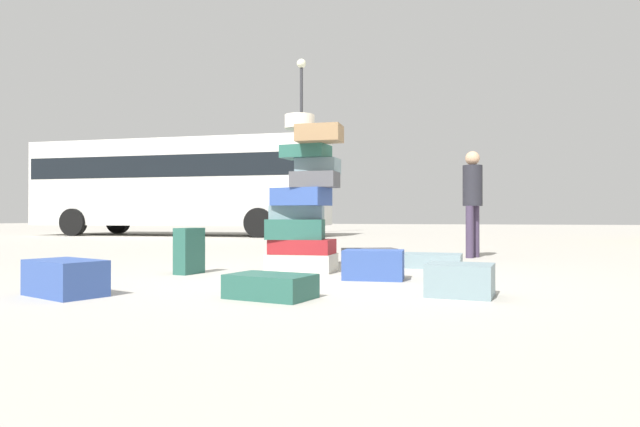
{
  "coord_description": "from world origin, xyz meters",
  "views": [
    {
      "loc": [
        1.57,
        -5.47,
        0.64
      ],
      "look_at": [
        -0.26,
        1.34,
        0.68
      ],
      "focal_mm": 30.26,
      "sensor_mm": 36.0,
      "label": 1
    }
  ],
  "objects": [
    {
      "name": "suitcase_navy_behind_tower",
      "position": [
        -1.54,
        -1.81,
        0.14
      ],
      "size": [
        0.76,
        0.61,
        0.29
      ],
      "primitive_type": "cube",
      "rotation": [
        0.0,
        0.0,
        -0.37
      ],
      "color": "#334F99",
      "rests_on": "ground"
    },
    {
      "name": "suitcase_navy_upright_blue",
      "position": [
        0.67,
        -0.04,
        0.15
      ],
      "size": [
        0.62,
        0.41,
        0.3
      ],
      "primitive_type": "cube",
      "rotation": [
        0.0,
        0.0,
        0.06
      ],
      "color": "#334F99",
      "rests_on": "ground"
    },
    {
      "name": "parked_bus",
      "position": [
        -7.73,
        10.94,
        1.83
      ],
      "size": [
        10.03,
        2.98,
        3.15
      ],
      "rotation": [
        0.0,
        0.0,
        0.03
      ],
      "color": "silver",
      "rests_on": "ground"
    },
    {
      "name": "ground_plane",
      "position": [
        0.0,
        0.0,
        0.0
      ],
      "size": [
        80.0,
        80.0,
        0.0
      ],
      "primitive_type": "plane",
      "color": "#ADA89E"
    },
    {
      "name": "person_bearded_onlooker",
      "position": [
        1.69,
        3.23,
        0.99
      ],
      "size": [
        0.3,
        0.32,
        1.66
      ],
      "rotation": [
        0.0,
        0.0,
        -1.99
      ],
      "color": "#3F334C",
      "rests_on": "ground"
    },
    {
      "name": "suitcase_slate_foreground_far",
      "position": [
        1.53,
        -0.99,
        0.13
      ],
      "size": [
        0.56,
        0.49,
        0.26
      ],
      "primitive_type": "cube",
      "rotation": [
        0.0,
        0.0,
        -0.13
      ],
      "color": "gray",
      "rests_on": "ground"
    },
    {
      "name": "suitcase_slate_white_trunk",
      "position": [
        1.17,
        1.39,
        0.09
      ],
      "size": [
        0.74,
        0.47,
        0.18
      ],
      "primitive_type": "cube",
      "rotation": [
        0.0,
        0.0,
        -0.06
      ],
      "color": "gray",
      "rests_on": "ground"
    },
    {
      "name": "suitcase_teal_left_side",
      "position": [
        -1.4,
        -0.04,
        0.26
      ],
      "size": [
        0.23,
        0.37,
        0.51
      ],
      "primitive_type": "cube",
      "rotation": [
        0.0,
        0.0,
        -0.17
      ],
      "color": "#26594C",
      "rests_on": "ground"
    },
    {
      "name": "suitcase_teal_foreground_near",
      "position": [
        0.1,
        -1.5,
        0.09
      ],
      "size": [
        0.73,
        0.55,
        0.19
      ],
      "primitive_type": "cube",
      "rotation": [
        0.0,
        0.0,
        -0.22
      ],
      "color": "#26594C",
      "rests_on": "ground"
    },
    {
      "name": "suitcase_tower",
      "position": [
        -0.23,
        0.52,
        0.74
      ],
      "size": [
        0.94,
        0.67,
        1.83
      ],
      "color": "beige",
      "rests_on": "ground"
    },
    {
      "name": "lamp_post",
      "position": [
        -4.52,
        14.42,
        4.34
      ],
      "size": [
        0.36,
        0.36,
        6.74
      ],
      "color": "#333338",
      "rests_on": "ground"
    },
    {
      "name": "suitcase_charcoal_right_side",
      "position": [
        0.29,
        1.94,
        0.1
      ],
      "size": [
        0.8,
        0.61,
        0.2
      ],
      "primitive_type": "cube",
      "rotation": [
        0.0,
        0.0,
        0.41
      ],
      "color": "#4C4C51",
      "rests_on": "ground"
    }
  ]
}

